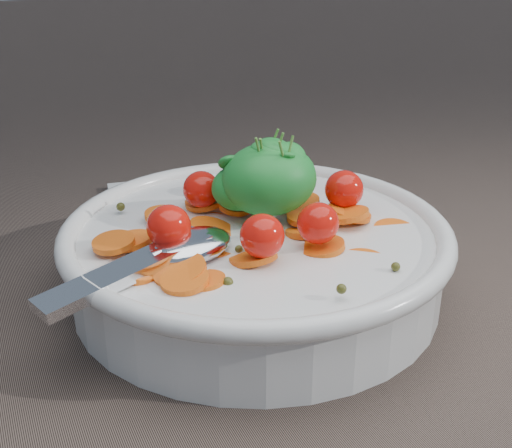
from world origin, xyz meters
name	(u,v)px	position (x,y,z in m)	size (l,w,h in m)	color
ground	(279,283)	(0.00, 0.00, 0.00)	(6.00, 6.00, 0.00)	brown
bowl	(256,252)	(-0.02, 0.00, 0.04)	(0.32, 0.30, 0.13)	silver
napkin	(198,203)	(0.00, 0.19, 0.00)	(0.18, 0.15, 0.01)	white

